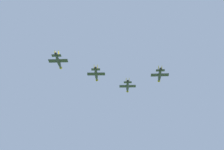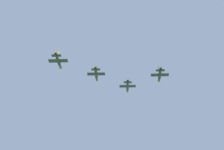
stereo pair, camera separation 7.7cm
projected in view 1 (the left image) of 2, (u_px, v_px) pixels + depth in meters
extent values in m
ellipsoid|color=#2D3338|center=(128.00, 87.00, 211.44)|extent=(10.44, 10.30, 1.67)
cone|color=gold|center=(127.00, 92.00, 217.85)|extent=(2.19, 2.18, 1.42)
ellipsoid|color=#334751|center=(127.00, 88.00, 214.26)|extent=(2.47, 2.45, 0.97)
cube|color=#2D3338|center=(128.00, 86.00, 210.83)|extent=(8.62, 8.70, 0.17)
cube|color=gold|center=(120.00, 86.00, 210.93)|extent=(2.36, 2.34, 0.20)
cube|color=gold|center=(135.00, 86.00, 210.77)|extent=(2.36, 2.34, 0.20)
cube|color=#2D3338|center=(128.00, 82.00, 206.62)|extent=(4.58, 4.61, 0.17)
cube|color=gold|center=(126.00, 81.00, 207.43)|extent=(1.48, 1.46, 2.41)
cube|color=gold|center=(129.00, 81.00, 207.39)|extent=(1.48, 1.46, 2.41)
cylinder|color=black|center=(128.00, 81.00, 205.37)|extent=(1.48, 1.48, 1.17)
ellipsoid|color=#2D3338|center=(96.00, 74.00, 193.77)|extent=(10.35, 10.33, 1.67)
cone|color=gold|center=(97.00, 81.00, 200.15)|extent=(2.18, 2.18, 1.42)
ellipsoid|color=#334751|center=(97.00, 76.00, 196.58)|extent=(2.45, 2.45, 0.97)
cube|color=#2D3338|center=(96.00, 74.00, 193.15)|extent=(8.63, 8.64, 0.17)
cube|color=gold|center=(88.00, 74.00, 193.22)|extent=(2.34, 2.34, 0.20)
cube|color=gold|center=(104.00, 74.00, 193.12)|extent=(2.34, 2.34, 0.20)
cube|color=#2D3338|center=(96.00, 69.00, 188.95)|extent=(4.58, 4.58, 0.17)
cube|color=gold|center=(94.00, 68.00, 189.75)|extent=(1.47, 1.46, 2.41)
cube|color=gold|center=(97.00, 68.00, 189.73)|extent=(1.47, 1.46, 2.41)
cylinder|color=black|center=(96.00, 68.00, 187.71)|extent=(1.48, 1.48, 1.17)
ellipsoid|color=#2D3338|center=(160.00, 75.00, 192.27)|extent=(10.61, 10.03, 1.66)
cone|color=gold|center=(159.00, 82.00, 198.64)|extent=(2.18, 2.17, 1.41)
ellipsoid|color=#334751|center=(159.00, 77.00, 195.08)|extent=(2.47, 2.42, 0.97)
cube|color=#2D3338|center=(160.00, 75.00, 191.66)|extent=(8.46, 8.78, 0.17)
cube|color=gold|center=(152.00, 75.00, 191.86)|extent=(2.39, 2.29, 0.20)
cube|color=gold|center=(168.00, 75.00, 191.50)|extent=(2.39, 2.29, 0.20)
cube|color=#2D3338|center=(160.00, 70.00, 187.47)|extent=(4.51, 4.63, 0.17)
cube|color=gold|center=(159.00, 69.00, 188.29)|extent=(1.50, 1.42, 2.40)
cube|color=gold|center=(162.00, 68.00, 188.22)|extent=(1.50, 1.42, 2.40)
cylinder|color=black|center=(161.00, 69.00, 186.23)|extent=(1.47, 1.48, 1.16)
ellipsoid|color=#2D3338|center=(58.00, 61.00, 175.70)|extent=(10.48, 9.95, 1.65)
cone|color=gold|center=(61.00, 69.00, 182.01)|extent=(2.16, 2.15, 1.40)
ellipsoid|color=#334751|center=(60.00, 63.00, 178.48)|extent=(2.45, 2.40, 0.96)
cube|color=#2D3338|center=(58.00, 61.00, 175.09)|extent=(8.39, 8.68, 0.16)
cube|color=gold|center=(50.00, 61.00, 175.28)|extent=(2.36, 2.27, 0.20)
cube|color=gold|center=(67.00, 61.00, 174.95)|extent=(2.36, 2.27, 0.20)
cube|color=#2D3338|center=(56.00, 56.00, 170.95)|extent=(4.47, 4.58, 0.16)
cube|color=gold|center=(55.00, 54.00, 171.76)|extent=(1.49, 1.41, 2.38)
cube|color=gold|center=(58.00, 54.00, 171.69)|extent=(1.49, 1.41, 2.38)
cylinder|color=black|center=(56.00, 54.00, 169.72)|extent=(1.46, 1.47, 1.15)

